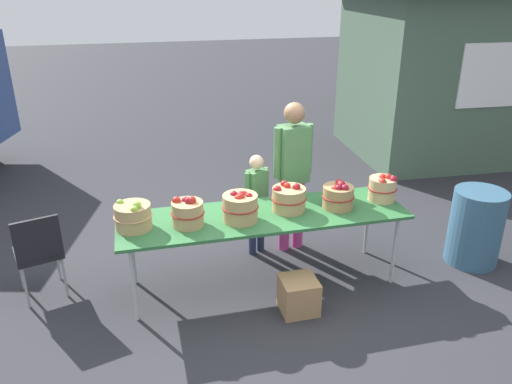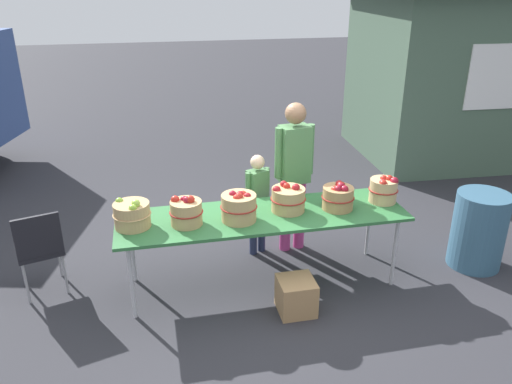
{
  "view_description": "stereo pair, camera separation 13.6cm",
  "coord_description": "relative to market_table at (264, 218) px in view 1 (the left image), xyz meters",
  "views": [
    {
      "loc": [
        -1.1,
        -4.12,
        2.81
      ],
      "look_at": [
        0.0,
        0.3,
        0.85
      ],
      "focal_mm": 35.57,
      "sensor_mm": 36.0,
      "label": 1
    },
    {
      "loc": [
        -0.97,
        -4.15,
        2.81
      ],
      "look_at": [
        0.0,
        0.3,
        0.85
      ],
      "focal_mm": 35.57,
      "sensor_mm": 36.0,
      "label": 2
    }
  ],
  "objects": [
    {
      "name": "apple_basket_green_0",
      "position": [
        -1.18,
        0.0,
        0.16
      ],
      "size": [
        0.34,
        0.34,
        0.28
      ],
      "color": "tan",
      "rests_on": "market_table"
    },
    {
      "name": "apple_basket_red_3",
      "position": [
        0.73,
        -0.03,
        0.16
      ],
      "size": [
        0.31,
        0.31,
        0.28
      ],
      "color": "#A87F51",
      "rests_on": "market_table"
    },
    {
      "name": "market_table",
      "position": [
        0.0,
        0.0,
        0.0
      ],
      "size": [
        2.7,
        0.76,
        0.75
      ],
      "color": "#2D6B38",
      "rests_on": "ground"
    },
    {
      "name": "apple_basket_red_1",
      "position": [
        -0.24,
        -0.07,
        0.17
      ],
      "size": [
        0.34,
        0.34,
        0.29
      ],
      "color": "tan",
      "rests_on": "market_table"
    },
    {
      "name": "folding_chair",
      "position": [
        -2.05,
        0.26,
        -0.21
      ],
      "size": [
        0.5,
        0.5,
        0.86
      ],
      "rotation": [
        0.0,
        0.0,
        3.43
      ],
      "color": "black",
      "rests_on": "ground"
    },
    {
      "name": "vendor_adult",
      "position": [
        0.47,
        0.61,
        0.25
      ],
      "size": [
        0.43,
        0.26,
        1.64
      ],
      "rotation": [
        0.0,
        0.0,
        3.28
      ],
      "color": "#CC3F8C",
      "rests_on": "ground"
    },
    {
      "name": "produce_crate",
      "position": [
        0.19,
        -0.51,
        -0.55
      ],
      "size": [
        0.32,
        0.32,
        0.32
      ],
      "primitive_type": "cube",
      "color": "#A87F51",
      "rests_on": "ground"
    },
    {
      "name": "ground_plane",
      "position": [
        0.0,
        0.0,
        -0.71
      ],
      "size": [
        40.0,
        40.0,
        0.0
      ],
      "primitive_type": "plane",
      "color": "#2D2D33"
    },
    {
      "name": "apple_basket_red_2",
      "position": [
        0.25,
        0.03,
        0.16
      ],
      "size": [
        0.33,
        0.33,
        0.28
      ],
      "color": "tan",
      "rests_on": "market_table"
    },
    {
      "name": "apple_basket_red_4",
      "position": [
        1.22,
        0.03,
        0.16
      ],
      "size": [
        0.29,
        0.29,
        0.27
      ],
      "color": "tan",
      "rests_on": "market_table"
    },
    {
      "name": "child_customer",
      "position": [
        0.08,
        0.6,
        -0.05
      ],
      "size": [
        0.28,
        0.22,
        1.12
      ],
      "rotation": [
        0.0,
        0.0,
        3.57
      ],
      "color": "#262D4C",
      "rests_on": "ground"
    },
    {
      "name": "apple_basket_red_0",
      "position": [
        -0.71,
        -0.05,
        0.16
      ],
      "size": [
        0.3,
        0.3,
        0.28
      ],
      "color": "tan",
      "rests_on": "market_table"
    },
    {
      "name": "food_kiosk",
      "position": [
        4.01,
        3.26,
        0.67
      ],
      "size": [
        3.63,
        3.06,
        2.74
      ],
      "rotation": [
        0.0,
        0.0,
        -0.05
      ],
      "color": "#47604C",
      "rests_on": "ground"
    },
    {
      "name": "trash_barrel",
      "position": [
        2.24,
        -0.13,
        -0.31
      ],
      "size": [
        0.53,
        0.53,
        0.8
      ],
      "primitive_type": "cylinder",
      "color": "#335972",
      "rests_on": "ground"
    }
  ]
}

